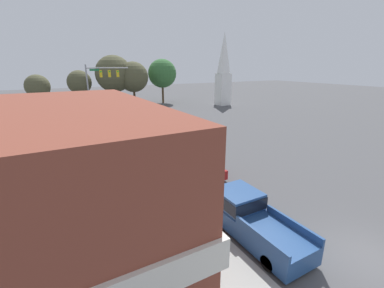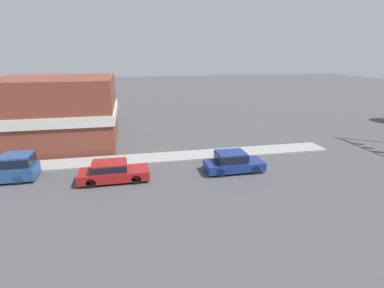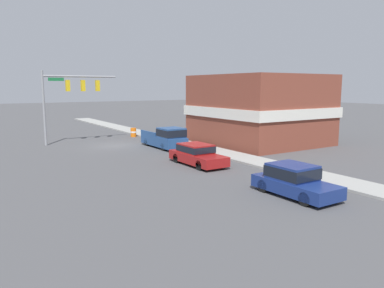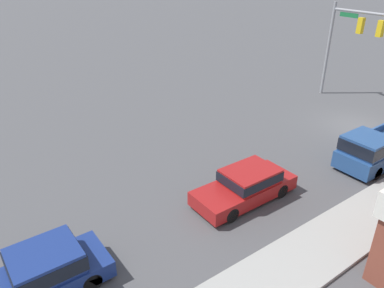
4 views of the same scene
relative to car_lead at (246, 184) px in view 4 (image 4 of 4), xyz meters
The scene contains 5 objects.
ground_plane 11.23m from the car_lead, 81.38° to the right, with size 200.00×200.00×0.00m, color #4C4C4F.
near_signal_assembly 15.96m from the car_lead, 72.55° to the right, with size 6.99×0.49×6.80m.
car_lead is the anchor object (origin of this frame).
car_second_ahead 8.79m from the car_lead, 89.68° to the left, with size 1.94×4.37×1.55m.
pickup_truck_parked 7.57m from the car_lead, 102.43° to the right, with size 1.99×5.22×1.87m.
Camera 4 is at (-11.48, 21.14, 9.78)m, focal length 35.00 mm.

